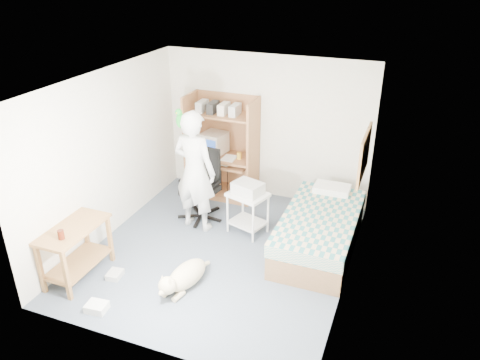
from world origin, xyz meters
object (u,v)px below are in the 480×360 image
Objects in this scene: person at (195,171)px; dog at (184,276)px; bed at (319,231)px; side_desk at (75,245)px; printer_cart at (248,207)px; office_chair at (202,194)px; computer_hutch at (223,151)px.

dog is at bearing 117.30° from person.
bed is 3.39m from side_desk.
person is at bearing -153.78° from printer_cart.
printer_cart is (0.86, -0.19, 0.03)m from office_chair.
side_desk is 1.01× the size of dog.
computer_hutch is at bearing 73.86° from side_desk.
computer_hutch is 2.68× the size of printer_cart.
printer_cart is (0.30, 1.56, 0.28)m from dog.
computer_hutch is 0.94× the size of person.
printer_cart is (-1.13, 0.04, 0.16)m from bed.
person is at bearing -74.87° from office_chair.
office_chair is 0.60× the size of person.
office_chair is (0.01, -0.89, -0.41)m from computer_hutch.
computer_hutch is 1.80× the size of side_desk.
office_chair is at bearing -89.09° from computer_hutch.
side_desk is 2.22m from office_chair.
bed is at bearing -29.29° from computer_hutch.
office_chair is 0.88m from printer_cart.
dog is 1.62m from printer_cart.
dog is at bearing 11.65° from side_desk.
bed is 2.09m from dog.
bed is 3.01× the size of printer_cart.
person is at bearing -177.48° from bed.
computer_hutch reaches higher than printer_cart.
person reaches higher than printer_cart.
computer_hutch is at bearing 150.71° from bed.
person is at bearing 121.92° from dog.
office_chair reaches higher than printer_cart.
side_desk is (-0.85, -2.94, -0.33)m from computer_hutch.
side_desk is at bearing 69.88° from person.
dog is (0.56, -1.75, -0.25)m from office_chair.
computer_hutch is 1.81× the size of dog.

